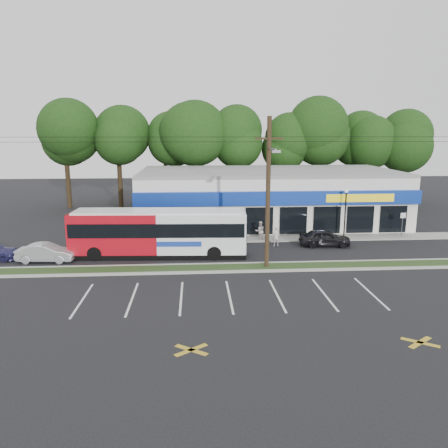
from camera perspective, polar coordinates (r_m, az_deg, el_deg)
ground at (r=28.50m, az=-0.11°, el=-6.49°), size 120.00×120.00×0.00m
grass_strip at (r=29.43m, az=-0.24°, el=-5.76°), size 40.00×1.60×0.12m
curb_south at (r=28.62m, az=-0.13°, el=-6.26°), size 40.00×0.25×0.14m
curb_north at (r=30.24m, az=-0.34°, el=-5.25°), size 40.00×0.25×0.14m
sidewalk at (r=37.69m, az=6.61°, el=-1.87°), size 32.00×2.20×0.10m
strip_mall at (r=43.96m, az=5.72°, el=3.60°), size 25.00×12.55×5.30m
utility_pole at (r=28.50m, az=5.47°, el=4.63°), size 50.00×2.77×10.00m
lamp_post at (r=38.51m, az=15.58°, el=2.04°), size 0.30×0.30×4.25m
sign_post at (r=40.43m, az=22.30°, el=0.43°), size 0.45×0.10×2.23m
tree_line at (r=53.28m, az=2.42°, el=11.34°), size 46.76×6.76×11.83m
metrobus at (r=32.40m, az=-8.50°, el=-1.01°), size 12.89×3.33×3.43m
car_dark at (r=35.91m, az=13.03°, el=-1.76°), size 4.17×1.95×1.38m
car_silver at (r=33.34m, az=-22.24°, el=-3.49°), size 4.03×1.57×1.31m
pedestrian_a at (r=35.21m, az=6.80°, el=-1.59°), size 0.65×0.48×1.62m
pedestrian_b at (r=36.81m, az=4.71°, el=-0.91°), size 0.91×0.76×1.67m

